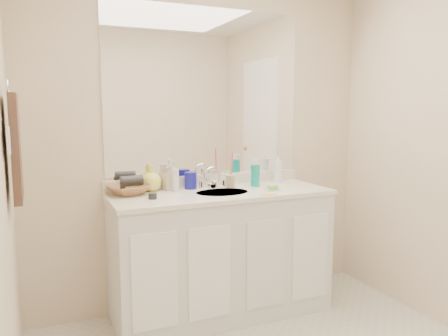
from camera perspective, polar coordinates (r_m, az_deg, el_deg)
name	(u,v)px	position (r m, az deg, el deg)	size (l,w,h in m)	color
wall_back	(206,142)	(3.22, -2.32, 3.37)	(2.60, 0.02, 2.40)	beige
vanity_cabinet	(221,255)	(3.13, -0.37, -11.30)	(1.50, 0.55, 0.85)	silver
countertop	(221,194)	(3.01, -0.38, -3.37)	(1.52, 0.57, 0.03)	white
backsplash	(207,180)	(3.24, -2.20, -1.59)	(1.52, 0.03, 0.08)	silver
sink_basin	(222,194)	(2.99, -0.23, -3.38)	(0.37, 0.37, 0.02)	silver
faucet	(212,180)	(3.14, -1.53, -1.60)	(0.02, 0.02, 0.11)	silver
mirror	(206,93)	(3.20, -2.32, 9.80)	(1.48, 0.01, 1.20)	white
blue_mug	(191,180)	(3.11, -4.39, -1.63)	(0.09, 0.09, 0.12)	navy
tan_cup	(230,181)	(3.15, 0.83, -1.73)	(0.07, 0.07, 0.09)	beige
toothbrush	(232,167)	(3.14, 1.00, 0.15)	(0.01, 0.01, 0.21)	#EB3D71
mouthwash_bottle	(255,175)	(3.21, 4.10, -0.97)	(0.07, 0.07, 0.16)	#0D9E90
clear_pump_bottle	(278,172)	(3.38, 7.06, -0.51)	(0.06, 0.06, 0.17)	white
soap_dish	(273,190)	(3.06, 6.38, -2.84)	(0.09, 0.07, 0.01)	silver
green_soap	(273,187)	(3.06, 6.39, -2.49)	(0.06, 0.05, 0.02)	#7FE638
orange_comb	(269,195)	(2.90, 5.86, -3.49)	(0.11, 0.02, 0.00)	orange
dark_jar	(153,196)	(2.80, -9.31, -3.62)	(0.05, 0.05, 0.04)	black
extra_white_bottle	(175,181)	(3.00, -6.37, -1.64)	(0.05, 0.05, 0.16)	silver
soap_bottle_white	(173,175)	(3.09, -6.64, -0.95)	(0.08, 0.08, 0.20)	silver
soap_bottle_cream	(169,178)	(3.08, -7.21, -1.30)	(0.08, 0.08, 0.17)	beige
soap_bottle_yellow	(151,178)	(3.07, -9.48, -1.30)	(0.14, 0.14, 0.18)	#E9E85A
wicker_basket	(129,190)	(2.97, -12.32, -2.77)	(0.27, 0.27, 0.07)	#905D3A
hair_dryer	(132,181)	(2.96, -11.97, -1.66)	(0.07, 0.07, 0.14)	black
towel_ring	(8,88)	(2.47, -26.42, 9.34)	(0.11, 0.11, 0.01)	silver
hand_towel	(16,148)	(2.47, -25.53, 2.42)	(0.04, 0.32, 0.55)	#32211B
switch_plate	(9,141)	(2.27, -26.31, 3.22)	(0.01, 0.09, 0.13)	white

